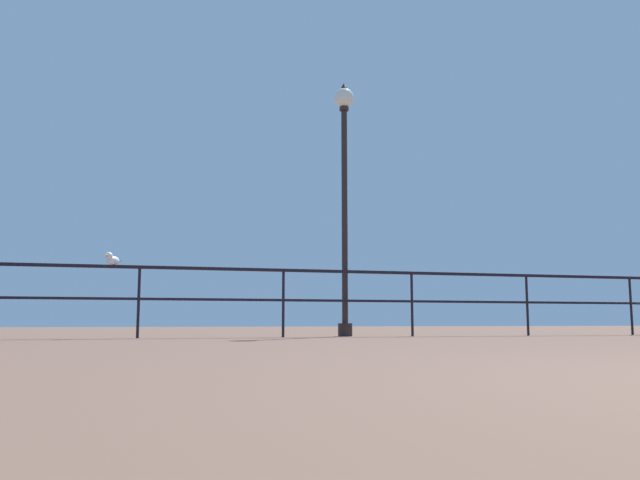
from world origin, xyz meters
TOP-DOWN VIEW (x-y plane):
  - pier_railing at (-0.00, 9.17)m, footprint 20.28×0.05m
  - lamppost_center at (0.01, 9.44)m, footprint 0.35×0.35m
  - seagull_on_rail at (-3.78, 9.16)m, footprint 0.26×0.36m

SIDE VIEW (x-z plane):
  - pier_railing at x=0.00m, z-range 0.27..1.37m
  - seagull_on_rail at x=-3.78m, z-range 1.09..1.27m
  - lamppost_center at x=0.01m, z-range 0.58..5.03m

